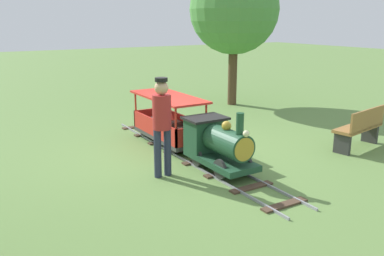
{
  "coord_description": "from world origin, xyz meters",
  "views": [
    {
      "loc": [
        3.76,
        6.51,
        2.48
      ],
      "look_at": [
        0.0,
        0.29,
        0.55
      ],
      "focal_mm": 38.13,
      "sensor_mm": 36.0,
      "label": 1
    }
  ],
  "objects_px": {
    "conductor_person": "(162,119)",
    "park_bench": "(360,128)",
    "locomotive": "(218,143)",
    "passenger_car": "(169,124)",
    "oak_tree_near": "(234,10)"
  },
  "relations": [
    {
      "from": "conductor_person",
      "to": "park_bench",
      "type": "relative_size",
      "value": 1.2
    },
    {
      "from": "conductor_person",
      "to": "park_bench",
      "type": "bearing_deg",
      "value": 170.31
    },
    {
      "from": "locomotive",
      "to": "passenger_car",
      "type": "height_order",
      "value": "locomotive"
    },
    {
      "from": "locomotive",
      "to": "conductor_person",
      "type": "relative_size",
      "value": 0.89
    },
    {
      "from": "passenger_car",
      "to": "oak_tree_near",
      "type": "distance_m",
      "value": 5.04
    },
    {
      "from": "locomotive",
      "to": "oak_tree_near",
      "type": "distance_m",
      "value": 6.12
    },
    {
      "from": "locomotive",
      "to": "oak_tree_near",
      "type": "bearing_deg",
      "value": -129.08
    },
    {
      "from": "passenger_car",
      "to": "conductor_person",
      "type": "bearing_deg",
      "value": 58.94
    },
    {
      "from": "park_bench",
      "to": "oak_tree_near",
      "type": "xyz_separation_m",
      "value": [
        -0.48,
        -4.87,
        2.36
      ]
    },
    {
      "from": "passenger_car",
      "to": "conductor_person",
      "type": "relative_size",
      "value": 1.23
    },
    {
      "from": "park_bench",
      "to": "oak_tree_near",
      "type": "distance_m",
      "value": 5.43
    },
    {
      "from": "conductor_person",
      "to": "oak_tree_near",
      "type": "bearing_deg",
      "value": -137.09
    },
    {
      "from": "conductor_person",
      "to": "park_bench",
      "type": "xyz_separation_m",
      "value": [
        -4.02,
        0.69,
        -0.54
      ]
    },
    {
      "from": "park_bench",
      "to": "passenger_car",
      "type": "bearing_deg",
      "value": -35.64
    },
    {
      "from": "oak_tree_near",
      "to": "locomotive",
      "type": "bearing_deg",
      "value": 50.92
    }
  ]
}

